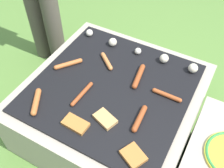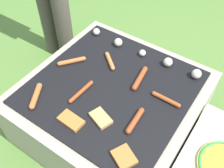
{
  "view_description": "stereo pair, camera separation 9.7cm",
  "coord_description": "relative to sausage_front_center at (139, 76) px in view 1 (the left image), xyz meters",
  "views": [
    {
      "loc": [
        0.47,
        -0.86,
        1.49
      ],
      "look_at": [
        0.0,
        0.0,
        0.4
      ],
      "focal_mm": 42.0,
      "sensor_mm": 36.0,
      "label": 1
    },
    {
      "loc": [
        0.56,
        -0.81,
        1.49
      ],
      "look_at": [
        0.0,
        0.0,
        0.4
      ],
      "focal_mm": 42.0,
      "sensor_mm": 36.0,
      "label": 2
    }
  ],
  "objects": [
    {
      "name": "ground_plane",
      "position": [
        -0.1,
        -0.13,
        -0.4
      ],
      "size": [
        14.0,
        14.0,
        0.0
      ],
      "primitive_type": "plane",
      "color": "#567F38"
    },
    {
      "name": "grill",
      "position": [
        -0.1,
        -0.13,
        -0.21
      ],
      "size": [
        0.96,
        0.96,
        0.38
      ],
      "color": "#A89E8C",
      "rests_on": "ground_plane"
    },
    {
      "name": "sausage_front_center",
      "position": [
        0.0,
        0.0,
        0.0
      ],
      "size": [
        0.06,
        0.2,
        0.03
      ],
      "color": "#93421E",
      "rests_on": "grill"
    },
    {
      "name": "sausage_back_right",
      "position": [
        0.13,
        -0.27,
        -0.0
      ],
      "size": [
        0.04,
        0.17,
        0.03
      ],
      "color": "#93421E",
      "rests_on": "grill"
    },
    {
      "name": "sausage_mid_left",
      "position": [
        0.19,
        -0.05,
        -0.0
      ],
      "size": [
        0.17,
        0.02,
        0.02
      ],
      "color": "#A34C23",
      "rests_on": "grill"
    },
    {
      "name": "sausage_front_left",
      "position": [
        -0.22,
        -0.27,
        -0.0
      ],
      "size": [
        0.03,
        0.19,
        0.02
      ],
      "color": "#93421E",
      "rests_on": "grill"
    },
    {
      "name": "sausage_back_center",
      "position": [
        -0.23,
        0.02,
        -0.0
      ],
      "size": [
        0.13,
        0.11,
        0.03
      ],
      "color": "#C6753D",
      "rests_on": "grill"
    },
    {
      "name": "sausage_mid_right",
      "position": [
        -0.4,
        -0.43,
        0.0
      ],
      "size": [
        0.1,
        0.16,
        0.03
      ],
      "color": "#B7602D",
      "rests_on": "grill"
    },
    {
      "name": "sausage_back_left",
      "position": [
        -0.42,
        -0.11,
        -0.0
      ],
      "size": [
        0.12,
        0.15,
        0.03
      ],
      "color": "#B7602D",
      "rests_on": "grill"
    },
    {
      "name": "bread_slice_center",
      "position": [
        -0.02,
        -0.35,
        -0.01
      ],
      "size": [
        0.13,
        0.11,
        0.02
      ],
      "color": "tan",
      "rests_on": "grill"
    },
    {
      "name": "bread_slice_left",
      "position": [
        -0.14,
        -0.45,
        -0.01
      ],
      "size": [
        0.13,
        0.08,
        0.02
      ],
      "color": "#B27033",
      "rests_on": "grill"
    },
    {
      "name": "bread_slice_right",
      "position": [
        0.19,
        -0.46,
        -0.01
      ],
      "size": [
        0.13,
        0.12,
        0.02
      ],
      "color": "#B27033",
      "rests_on": "grill"
    },
    {
      "name": "mushroom_row",
      "position": [
        -0.05,
        0.2,
        0.01
      ],
      "size": [
        0.77,
        0.07,
        0.06
      ],
      "color": "silver",
      "rests_on": "grill"
    }
  ]
}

